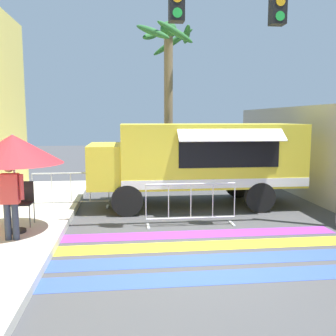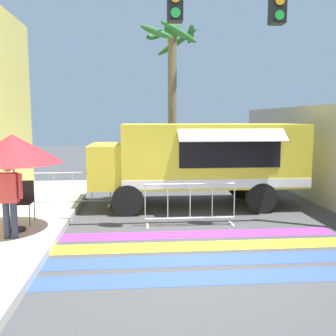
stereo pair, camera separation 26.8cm
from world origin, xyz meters
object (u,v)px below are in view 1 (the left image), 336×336
Objects in this scene: barricade_front at (191,205)px; palm_tree at (168,72)px; traffic_signal_pole at (278,38)px; vendor_person at (10,196)px; barricade_side at (71,191)px; patio_umbrella at (13,149)px; folding_chair at (23,199)px; food_truck at (193,157)px.

palm_tree is at bearing 89.26° from barricade_front.
vendor_person is (-5.58, -0.60, -3.24)m from traffic_signal_pole.
barricade_side is 5.93m from palm_tree.
patio_umbrella reaches higher than barricade_front.
patio_umbrella is 2.12× the size of folding_chair.
patio_umbrella is at bearing -147.64° from food_truck.
palm_tree reaches higher than patio_umbrella.
patio_umbrella reaches higher than folding_chair.
palm_tree is at bearing 48.64° from vendor_person.
patio_umbrella is at bearing 83.86° from vendor_person.
traffic_signal_pole is 3.77× the size of vendor_person.
folding_chair is 0.16× the size of palm_tree.
traffic_signal_pole is 4.20m from barricade_front.
barricade_front is at bearing 9.30° from patio_umbrella.
food_truck is 2.31m from barricade_front.
folding_chair is at bearing 174.91° from traffic_signal_pole.
traffic_signal_pole reaches higher than patio_umbrella.
palm_tree is at bearing 106.18° from traffic_signal_pole.
food_truck is at bearing 78.23° from barricade_front.
food_truck reaches higher than barricade_side.
traffic_signal_pole reaches higher than barricade_front.
patio_umbrella is at bearing -170.70° from barricade_front.
barricade_front is 3.75m from barricade_side.
folding_chair is (-0.02, 0.62, -1.16)m from patio_umbrella.
patio_umbrella is at bearing -178.83° from traffic_signal_pole.
barricade_front is (3.78, 1.11, -0.52)m from vendor_person.
traffic_signal_pole is 0.97× the size of palm_tree.
barricade_side is (0.73, 2.75, -1.40)m from patio_umbrella.
patio_umbrella is 3.18m from barricade_side.
palm_tree reaches higher than barricade_front.
food_truck is 5.30m from vendor_person.
vendor_person is at bearing -76.95° from folding_chair.
vendor_person is (0.06, -1.11, 0.28)m from folding_chair.
barricade_front is at bearing 5.47° from vendor_person.
patio_umbrella is 0.96× the size of barricade_side.
traffic_signal_pole is at bearing 5.01° from folding_chair.
traffic_signal_pole reaches higher than folding_chair.
barricade_front is (-1.80, 0.51, -3.76)m from traffic_signal_pole.
traffic_signal_pole is 6.21m from palm_tree.
palm_tree is at bearing 64.50° from folding_chair.
vendor_person is at bearing -142.91° from food_truck.
palm_tree reaches higher than food_truck.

